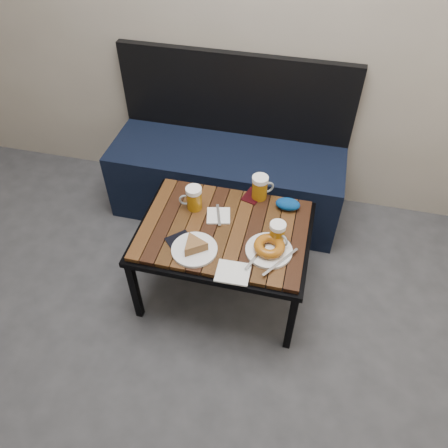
% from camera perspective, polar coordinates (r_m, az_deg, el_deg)
% --- Properties ---
extents(bench, '(1.40, 0.50, 0.95)m').
position_cam_1_polar(bench, '(2.74, 0.41, 6.67)').
color(bench, black).
rests_on(bench, ground).
extents(cafe_table, '(0.84, 0.62, 0.47)m').
position_cam_1_polar(cafe_table, '(2.15, 0.00, -1.35)').
color(cafe_table, black).
rests_on(cafe_table, ground).
extents(beer_mug_left, '(0.12, 0.09, 0.13)m').
position_cam_1_polar(beer_mug_left, '(2.18, -3.99, 3.39)').
color(beer_mug_left, '#9D640C').
rests_on(beer_mug_left, cafe_table).
extents(beer_mug_centre, '(0.13, 0.11, 0.13)m').
position_cam_1_polar(beer_mug_centre, '(2.24, 4.75, 4.80)').
color(beer_mug_centre, '#9D640C').
rests_on(beer_mug_centre, cafe_table).
extents(beer_mug_right, '(0.11, 0.10, 0.12)m').
position_cam_1_polar(beer_mug_right, '(2.02, 6.99, -1.24)').
color(beer_mug_right, '#9D640C').
rests_on(beer_mug_right, cafe_table).
extents(plate_pie, '(0.21, 0.21, 0.06)m').
position_cam_1_polar(plate_pie, '(2.00, -3.91, -3.03)').
color(plate_pie, white).
rests_on(plate_pie, cafe_table).
extents(plate_bagel, '(0.24, 0.27, 0.06)m').
position_cam_1_polar(plate_bagel, '(2.00, 5.92, -3.15)').
color(plate_bagel, white).
rests_on(plate_bagel, cafe_table).
extents(napkin_left, '(0.14, 0.15, 0.01)m').
position_cam_1_polar(napkin_left, '(2.17, -0.72, 1.10)').
color(napkin_left, white).
rests_on(napkin_left, cafe_table).
extents(napkin_right, '(0.15, 0.13, 0.01)m').
position_cam_1_polar(napkin_right, '(1.93, 1.17, -6.37)').
color(napkin_right, white).
rests_on(napkin_right, cafe_table).
extents(passport_navy, '(0.14, 0.14, 0.01)m').
position_cam_1_polar(passport_navy, '(2.07, -5.92, -2.04)').
color(passport_navy, black).
rests_on(passport_navy, cafe_table).
extents(passport_burgundy, '(0.11, 0.14, 0.01)m').
position_cam_1_polar(passport_burgundy, '(2.28, 3.78, 3.70)').
color(passport_burgundy, black).
rests_on(passport_burgundy, cafe_table).
extents(knit_pouch, '(0.12, 0.08, 0.05)m').
position_cam_1_polar(knit_pouch, '(2.22, 8.33, 2.58)').
color(knit_pouch, '#040B77').
rests_on(knit_pouch, cafe_table).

